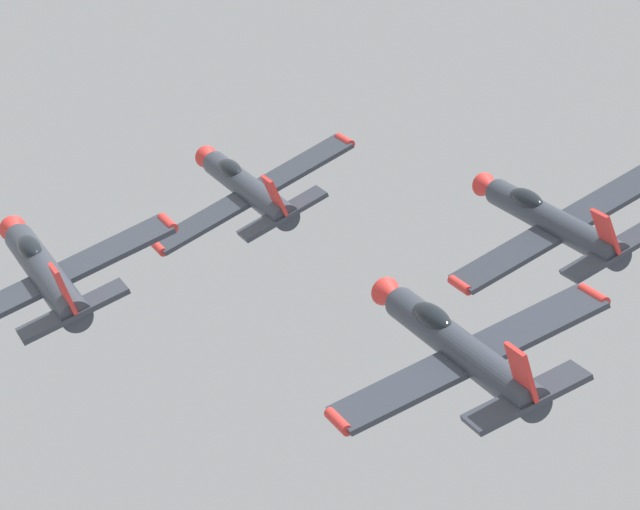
# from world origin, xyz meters

# --- Properties ---
(airplane_lead) EXTENTS (8.88, 10.35, 4.22)m
(airplane_lead) POSITION_xyz_m (0.53, 9.35, 81.00)
(airplane_lead) COLOR #333842
(airplane_left_inner) EXTENTS (9.11, 10.35, 3.59)m
(airplane_left_inner) POSITION_xyz_m (-9.98, 1.15, 81.27)
(airplane_left_inner) COLOR #333842
(airplane_right_inner) EXTENTS (8.96, 10.35, 4.01)m
(airplane_right_inner) POSITION_xyz_m (9.35, -0.76, 81.40)
(airplane_right_inner) COLOR #333842
(airplane_left_outer) EXTENTS (9.21, 10.35, 3.43)m
(airplane_left_outer) POSITION_xyz_m (0.52, -10.07, 81.04)
(airplane_left_outer) COLOR #333842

